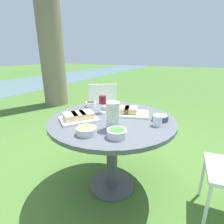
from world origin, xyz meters
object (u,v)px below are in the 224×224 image
(chair_near_right, at_px, (103,108))
(water_pitcher, at_px, (113,116))
(dining_table, at_px, (112,130))
(wine_glass, at_px, (103,100))

(chair_near_right, height_order, water_pitcher, water_pitcher)
(dining_table, distance_m, chair_near_right, 1.09)
(dining_table, xyz_separation_m, chair_near_right, (0.91, 0.60, -0.12))
(wine_glass, bearing_deg, chair_near_right, 28.83)
(dining_table, relative_size, water_pitcher, 5.32)
(dining_table, height_order, chair_near_right, chair_near_right)
(water_pitcher, height_order, wine_glass, water_pitcher)
(dining_table, bearing_deg, water_pitcher, -151.90)
(dining_table, relative_size, chair_near_right, 1.32)
(water_pitcher, xyz_separation_m, wine_glass, (0.32, 0.27, 0.02))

